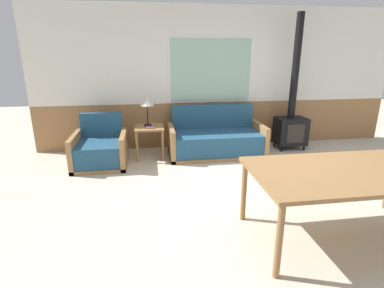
% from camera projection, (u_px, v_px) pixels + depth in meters
% --- Properties ---
extents(ground_plane, '(16.00, 16.00, 0.00)m').
position_uv_depth(ground_plane, '(266.00, 205.00, 3.81)').
color(ground_plane, beige).
extents(wall_back, '(7.20, 0.09, 2.70)m').
position_uv_depth(wall_back, '(220.00, 78.00, 5.89)').
color(wall_back, '#996B42').
rests_on(wall_back, ground_plane).
extents(couch, '(1.75, 0.85, 0.89)m').
position_uv_depth(couch, '(216.00, 141.00, 5.61)').
color(couch, '#9E7042').
rests_on(couch, ground_plane).
extents(armchair, '(0.88, 0.86, 0.84)m').
position_uv_depth(armchair, '(100.00, 151.00, 5.09)').
color(armchair, '#9E7042').
rests_on(armchair, ground_plane).
extents(side_table, '(0.51, 0.51, 0.58)m').
position_uv_depth(side_table, '(149.00, 132.00, 5.39)').
color(side_table, '#9E7042').
rests_on(side_table, ground_plane).
extents(table_lamp, '(0.26, 0.26, 0.51)m').
position_uv_depth(table_lamp, '(147.00, 103.00, 5.32)').
color(table_lamp, black).
rests_on(table_lamp, side_table).
extents(book_stack, '(0.17, 0.13, 0.02)m').
position_uv_depth(book_stack, '(151.00, 127.00, 5.27)').
color(book_stack, '#994C84').
rests_on(book_stack, side_table).
extents(dining_table, '(1.96, 1.07, 0.75)m').
position_uv_depth(dining_table, '(350.00, 176.00, 2.97)').
color(dining_table, olive).
rests_on(dining_table, ground_plane).
extents(wood_stove, '(0.58, 0.44, 2.55)m').
position_uv_depth(wood_stove, '(292.00, 117.00, 5.85)').
color(wood_stove, black).
rests_on(wood_stove, ground_plane).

